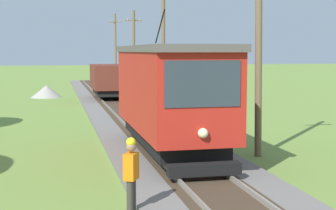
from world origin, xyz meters
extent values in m
cube|color=red|center=(0.00, 16.59, 2.30)|extent=(2.50, 8.00, 2.60)
cube|color=#56514C|center=(0.00, 16.59, 3.71)|extent=(2.60, 8.32, 0.22)
cube|color=black|center=(0.00, 16.59, 0.72)|extent=(2.10, 7.04, 0.44)
cube|color=#2D3842|center=(0.00, 12.58, 2.77)|extent=(2.10, 0.03, 1.25)
cube|color=#2D3842|center=(1.26, 16.59, 2.66)|extent=(0.02, 6.72, 1.04)
sphere|color=#F4EAB2|center=(0.00, 12.53, 1.45)|extent=(0.28, 0.28, 0.28)
cylinder|color=black|center=(0.00, 18.19, 4.52)|extent=(0.05, 1.67, 1.19)
cube|color=black|center=(0.00, 12.39, 0.50)|extent=(2.00, 0.36, 0.32)
cylinder|color=black|center=(0.00, 14.35, 0.72)|extent=(1.54, 0.80, 0.80)
cylinder|color=black|center=(0.00, 18.83, 0.72)|extent=(1.54, 0.80, 0.80)
cube|color=maroon|center=(0.00, 36.49, 1.78)|extent=(2.40, 5.20, 1.70)
cube|color=black|center=(0.00, 36.49, 0.70)|extent=(2.02, 4.78, 0.38)
cylinder|color=black|center=(0.00, 34.93, 0.70)|extent=(1.54, 0.76, 0.76)
cylinder|color=black|center=(0.00, 38.05, 0.70)|extent=(1.54, 0.76, 0.76)
cylinder|color=brown|center=(3.00, 16.06, 4.11)|extent=(0.24, 0.52, 8.23)
cylinder|color=brown|center=(3.00, 31.71, 4.15)|extent=(0.24, 0.40, 8.31)
cylinder|color=brown|center=(3.00, 44.16, 3.56)|extent=(0.24, 0.45, 7.13)
cube|color=brown|center=(3.00, 44.16, 6.27)|extent=(1.40, 0.10, 0.10)
cylinder|color=silver|center=(2.45, 44.16, 6.37)|extent=(0.08, 0.08, 0.10)
cylinder|color=silver|center=(3.55, 44.16, 6.37)|extent=(0.08, 0.08, 0.10)
cylinder|color=brown|center=(3.00, 57.89, 3.91)|extent=(0.24, 0.57, 7.82)
cube|color=brown|center=(3.00, 57.89, 6.88)|extent=(1.40, 0.10, 0.10)
cylinder|color=silver|center=(2.45, 57.89, 6.98)|extent=(0.08, 0.08, 0.10)
cylinder|color=silver|center=(3.55, 57.89, 6.98)|extent=(0.08, 0.08, 0.10)
cone|color=#9E998E|center=(-4.50, 40.47, 0.47)|extent=(2.44, 2.44, 0.94)
cylinder|color=#38332D|center=(-2.22, 10.43, 0.43)|extent=(0.15, 0.15, 0.86)
cylinder|color=#38332D|center=(-2.30, 10.29, 0.43)|extent=(0.15, 0.15, 0.86)
cube|color=orange|center=(-2.26, 10.36, 1.15)|extent=(0.39, 0.45, 0.58)
sphere|color=#936B51|center=(-2.26, 10.36, 1.58)|extent=(0.22, 0.22, 0.22)
sphere|color=yellow|center=(-2.26, 10.36, 1.68)|extent=(0.21, 0.21, 0.21)
camera|label=1|loc=(-3.83, -0.36, 3.64)|focal=54.42mm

